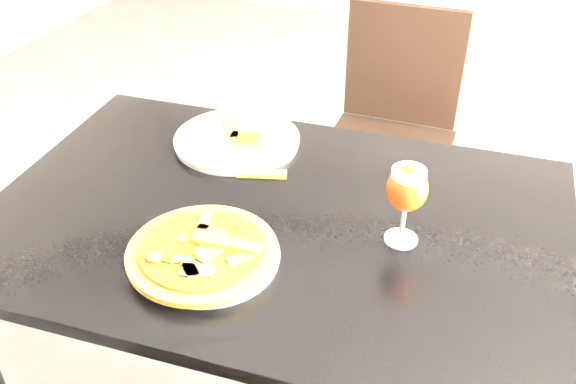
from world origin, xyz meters
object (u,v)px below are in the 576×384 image
at_px(dining_table, 276,248).
at_px(beer_glass, 407,189).
at_px(pizza, 203,251).
at_px(chair_far, 391,132).

height_order(dining_table, beer_glass, beer_glass).
bearing_deg(pizza, beer_glass, 30.78).
height_order(chair_far, beer_glass, beer_glass).
distance_m(dining_table, beer_glass, 0.34).
height_order(dining_table, chair_far, chair_far).
relative_size(dining_table, pizza, 4.38).
bearing_deg(beer_glass, pizza, -149.22).
bearing_deg(chair_far, beer_glass, -77.64).
height_order(chair_far, pizza, chair_far).
relative_size(dining_table, chair_far, 1.42).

